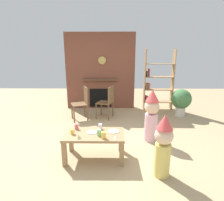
% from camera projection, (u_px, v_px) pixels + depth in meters
% --- Properties ---
extents(ground_plane, '(12.00, 12.00, 0.00)m').
position_uv_depth(ground_plane, '(104.00, 144.00, 3.67)').
color(ground_plane, tan).
extents(brick_fireplace_feature, '(2.20, 0.28, 2.40)m').
position_uv_depth(brick_fireplace_feature, '(100.00, 72.00, 5.90)').
color(brick_fireplace_feature, brown).
rests_on(brick_fireplace_feature, ground_plane).
extents(bookshelf, '(0.90, 0.28, 1.90)m').
position_uv_depth(bookshelf, '(156.00, 82.00, 5.77)').
color(bookshelf, '#9E7A51').
rests_on(bookshelf, ground_plane).
extents(coffee_table, '(1.00, 0.56, 0.45)m').
position_uv_depth(coffee_table, '(94.00, 138.00, 3.10)').
color(coffee_table, '#9E7A51').
rests_on(coffee_table, ground_plane).
extents(paper_cup_near_left, '(0.07, 0.07, 0.10)m').
position_uv_depth(paper_cup_near_left, '(77.00, 127.00, 3.24)').
color(paper_cup_near_left, '#E5666B').
rests_on(paper_cup_near_left, coffee_table).
extents(paper_cup_near_right, '(0.07, 0.07, 0.09)m').
position_uv_depth(paper_cup_near_right, '(73.00, 132.00, 3.05)').
color(paper_cup_near_right, '#F2CC4C').
rests_on(paper_cup_near_right, coffee_table).
extents(paper_cup_center, '(0.07, 0.07, 0.11)m').
position_uv_depth(paper_cup_center, '(104.00, 135.00, 2.89)').
color(paper_cup_center, '#F2CC4C').
rests_on(paper_cup_center, coffee_table).
extents(paper_cup_far_left, '(0.07, 0.07, 0.11)m').
position_uv_depth(paper_cup_far_left, '(99.00, 133.00, 2.98)').
color(paper_cup_far_left, '#8CD18C').
rests_on(paper_cup_far_left, coffee_table).
extents(paper_cup_far_right, '(0.07, 0.07, 0.09)m').
position_uv_depth(paper_cup_far_right, '(100.00, 126.00, 3.26)').
color(paper_cup_far_right, silver).
rests_on(paper_cup_far_right, coffee_table).
extents(paper_plate_front, '(0.19, 0.19, 0.01)m').
position_uv_depth(paper_plate_front, '(113.00, 131.00, 3.15)').
color(paper_plate_front, white).
rests_on(paper_plate_front, coffee_table).
extents(paper_plate_rear, '(0.18, 0.18, 0.01)m').
position_uv_depth(paper_plate_rear, '(92.00, 132.00, 3.11)').
color(paper_plate_rear, white).
rests_on(paper_plate_rear, coffee_table).
extents(birthday_cake_slice, '(0.10, 0.10, 0.07)m').
position_uv_depth(birthday_cake_slice, '(79.00, 136.00, 2.89)').
color(birthday_cake_slice, '#EAC68C').
rests_on(birthday_cake_slice, coffee_table).
extents(table_fork, '(0.02, 0.15, 0.01)m').
position_uv_depth(table_fork, '(115.00, 138.00, 2.91)').
color(table_fork, silver).
rests_on(table_fork, coffee_table).
extents(child_with_cone_hat, '(0.26, 0.26, 0.95)m').
position_uv_depth(child_with_cone_hat, '(163.00, 144.00, 2.61)').
color(child_with_cone_hat, '#E0CC66').
rests_on(child_with_cone_hat, ground_plane).
extents(child_in_pink, '(0.30, 0.30, 1.08)m').
position_uv_depth(child_in_pink, '(151.00, 114.00, 3.69)').
color(child_in_pink, '#EAB2C6').
rests_on(child_in_pink, ground_plane).
extents(dining_chair_left, '(0.52, 0.52, 0.90)m').
position_uv_depth(dining_chair_left, '(83.00, 101.00, 4.94)').
color(dining_chair_left, brown).
rests_on(dining_chair_left, ground_plane).
extents(dining_chair_middle, '(0.51, 0.51, 0.90)m').
position_uv_depth(dining_chair_middle, '(108.00, 100.00, 5.03)').
color(dining_chair_middle, brown).
rests_on(dining_chair_middle, ground_plane).
extents(potted_plant_tall, '(0.56, 0.56, 0.79)m').
position_uv_depth(potted_plant_tall, '(181.00, 100.00, 5.20)').
color(potted_plant_tall, beige).
rests_on(potted_plant_tall, ground_plane).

